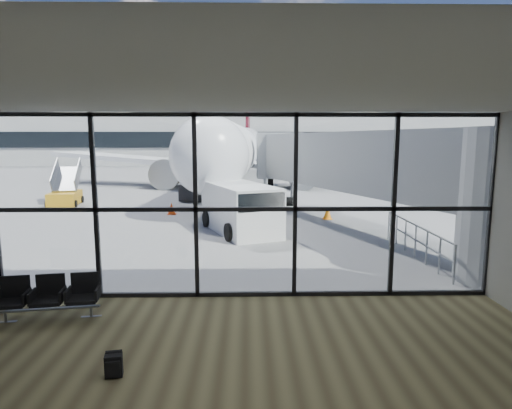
{
  "coord_description": "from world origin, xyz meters",
  "views": [
    {
      "loc": [
        0.06,
        -10.2,
        3.84
      ],
      "look_at": [
        0.31,
        3.0,
        1.87
      ],
      "focal_mm": 30.0,
      "sensor_mm": 36.0,
      "label": 1
    }
  ],
  "objects_px": {
    "airliner": "(237,150)",
    "service_van": "(241,208)",
    "belt_loader": "(202,190)",
    "backpack": "(114,365)",
    "mobile_stairs": "(65,196)",
    "seating_row": "(49,295)"
  },
  "relations": [
    {
      "from": "airliner",
      "to": "service_van",
      "type": "relative_size",
      "value": 7.7
    },
    {
      "from": "airliner",
      "to": "belt_loader",
      "type": "bearing_deg",
      "value": -99.19
    },
    {
      "from": "service_van",
      "to": "backpack",
      "type": "bearing_deg",
      "value": -121.61
    },
    {
      "from": "service_van",
      "to": "belt_loader",
      "type": "xyz_separation_m",
      "value": [
        -2.72,
        10.22,
        -0.4
      ]
    },
    {
      "from": "backpack",
      "to": "mobile_stairs",
      "type": "height_order",
      "value": "mobile_stairs"
    },
    {
      "from": "seating_row",
      "to": "airliner",
      "type": "relative_size",
      "value": 0.05
    },
    {
      "from": "seating_row",
      "to": "belt_loader",
      "type": "distance_m",
      "value": 19.08
    },
    {
      "from": "backpack",
      "to": "service_van",
      "type": "distance_m",
      "value": 11.43
    },
    {
      "from": "seating_row",
      "to": "mobile_stairs",
      "type": "bearing_deg",
      "value": 103.08
    },
    {
      "from": "backpack",
      "to": "seating_row",
      "type": "bearing_deg",
      "value": 120.72
    },
    {
      "from": "airliner",
      "to": "mobile_stairs",
      "type": "bearing_deg",
      "value": -127.17
    },
    {
      "from": "service_van",
      "to": "belt_loader",
      "type": "bearing_deg",
      "value": 82.96
    },
    {
      "from": "seating_row",
      "to": "mobile_stairs",
      "type": "relative_size",
      "value": 0.63
    },
    {
      "from": "service_van",
      "to": "belt_loader",
      "type": "height_order",
      "value": "service_van"
    },
    {
      "from": "belt_loader",
      "to": "mobile_stairs",
      "type": "xyz_separation_m",
      "value": [
        -8.0,
        -2.27,
        -0.11
      ]
    },
    {
      "from": "seating_row",
      "to": "mobile_stairs",
      "type": "distance_m",
      "value": 18.04
    },
    {
      "from": "mobile_stairs",
      "to": "service_van",
      "type": "bearing_deg",
      "value": -46.5
    },
    {
      "from": "seating_row",
      "to": "backpack",
      "type": "bearing_deg",
      "value": -57.41
    },
    {
      "from": "service_van",
      "to": "belt_loader",
      "type": "distance_m",
      "value": 10.58
    },
    {
      "from": "airliner",
      "to": "mobile_stairs",
      "type": "distance_m",
      "value": 15.82
    },
    {
      "from": "service_van",
      "to": "mobile_stairs",
      "type": "xyz_separation_m",
      "value": [
        -10.71,
        7.95,
        -0.51
      ]
    },
    {
      "from": "backpack",
      "to": "airliner",
      "type": "distance_m",
      "value": 31.25
    }
  ]
}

